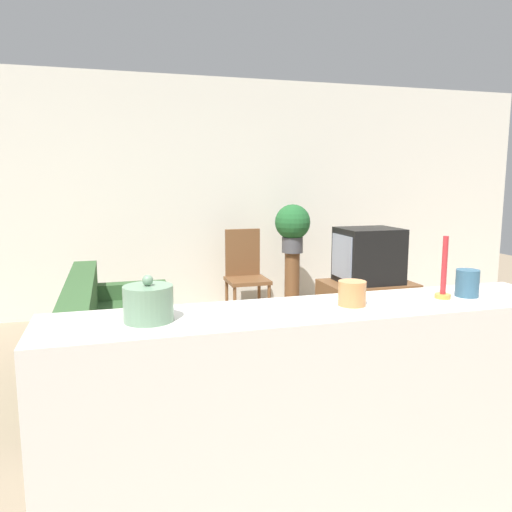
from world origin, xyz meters
TOP-DOWN VIEW (x-y plane):
  - ground_plane at (0.00, 0.00)m, footprint 14.00×14.00m
  - wall_back at (0.00, 3.43)m, footprint 9.00×0.06m
  - couch at (-0.79, 1.46)m, footprint 0.83×1.97m
  - tv_stand at (1.64, 2.02)m, footprint 0.89×0.59m
  - television at (1.63, 2.02)m, footprint 0.59×0.50m
  - wooden_chair at (0.59, 2.86)m, footprint 0.44×0.44m
  - plant_stand at (1.15, 2.88)m, footprint 0.17×0.17m
  - potted_plant at (1.15, 2.88)m, footprint 0.40×0.40m
  - foreground_counter at (0.00, -0.53)m, footprint 2.25×0.44m
  - decorative_bowl at (-0.70, -0.53)m, footprint 0.19×0.19m
  - candle_jar at (0.15, -0.53)m, footprint 0.12×0.12m
  - candlestick at (0.60, -0.53)m, footprint 0.07×0.07m
  - coffee_tin at (0.72, -0.53)m, footprint 0.10×0.10m

SIDE VIEW (x-z plane):
  - ground_plane at x=0.00m, z-range 0.00..0.00m
  - tv_stand at x=1.64m, z-range 0.00..0.52m
  - couch at x=-0.79m, z-range -0.11..0.68m
  - plant_stand at x=1.15m, z-range 0.00..0.72m
  - foreground_counter at x=0.00m, z-range 0.00..1.02m
  - wooden_chair at x=0.59m, z-range 0.04..1.04m
  - television at x=1.63m, z-range 0.52..1.07m
  - potted_plant at x=1.15m, z-range 0.76..1.31m
  - candle_jar at x=0.15m, z-range 1.02..1.12m
  - coffee_tin at x=0.72m, z-range 1.02..1.14m
  - decorative_bowl at x=-0.70m, z-range 1.00..1.18m
  - candlestick at x=0.60m, z-range 0.97..1.25m
  - wall_back at x=0.00m, z-range 0.00..2.70m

